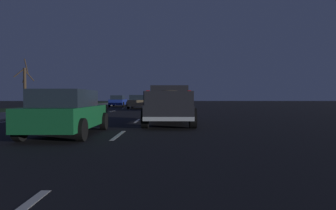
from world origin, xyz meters
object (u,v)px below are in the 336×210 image
(pickup_truck, at_px, (169,104))
(sedan_green, at_px, (67,112))
(sedan_red, at_px, (168,102))
(sedan_tan, at_px, (138,102))
(sedan_blue, at_px, (118,101))
(bare_tree_far, at_px, (25,87))

(pickup_truck, xyz_separation_m, sedan_green, (-3.95, 3.51, -0.20))
(sedan_red, bearing_deg, sedan_green, 169.00)
(sedan_green, relative_size, sedan_tan, 0.99)
(sedan_green, xyz_separation_m, sedan_tan, (22.96, -0.01, 0.00))
(sedan_tan, bearing_deg, sedan_blue, 29.62)
(sedan_green, xyz_separation_m, bare_tree_far, (18.40, 10.71, 1.56))
(sedan_tan, bearing_deg, bare_tree_far, 113.04)
(sedan_blue, xyz_separation_m, sedan_tan, (-5.86, -3.33, 0.00))
(sedan_blue, bearing_deg, bare_tree_far, 144.67)
(sedan_blue, relative_size, sedan_green, 1.00)
(sedan_green, distance_m, bare_tree_far, 21.35)
(sedan_red, distance_m, sedan_tan, 6.13)
(sedan_blue, height_order, sedan_tan, same)
(pickup_truck, relative_size, bare_tree_far, 1.07)
(bare_tree_far, bearing_deg, sedan_red, -92.01)
(sedan_green, bearing_deg, sedan_tan, -0.02)
(sedan_blue, bearing_deg, sedan_tan, -150.38)
(pickup_truck, bearing_deg, sedan_green, 138.35)
(sedan_green, bearing_deg, sedan_blue, 6.58)
(sedan_tan, height_order, bare_tree_far, bare_tree_far)
(pickup_truck, height_order, bare_tree_far, bare_tree_far)
(sedan_green, height_order, bare_tree_far, bare_tree_far)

